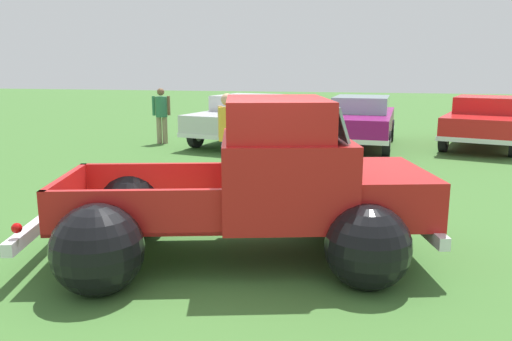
{
  "coord_description": "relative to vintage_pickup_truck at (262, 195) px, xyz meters",
  "views": [
    {
      "loc": [
        1.59,
        -5.65,
        2.28
      ],
      "look_at": [
        0.0,
        1.42,
        0.78
      ],
      "focal_mm": 35.43,
      "sensor_mm": 36.0,
      "label": 1
    }
  ],
  "objects": [
    {
      "name": "show_car_2",
      "position": [
        4.43,
        9.74,
        0.03
      ],
      "size": [
        3.04,
        4.73,
        1.43
      ],
      "rotation": [
        0.0,
        0.0,
        -1.85
      ],
      "color": "black",
      "rests_on": "ground"
    },
    {
      "name": "show_car_0",
      "position": [
        -2.43,
        9.01,
        0.03
      ],
      "size": [
        2.84,
        4.7,
        1.43
      ],
      "rotation": [
        0.0,
        0.0,
        -1.79
      ],
      "color": "black",
      "rests_on": "ground"
    },
    {
      "name": "ground_plane",
      "position": [
        -0.37,
        -0.1,
        -0.76
      ],
      "size": [
        80.0,
        80.0,
        0.0
      ],
      "primitive_type": "plane",
      "color": "#3D6B2D"
    },
    {
      "name": "spectator_0",
      "position": [
        -4.83,
        8.3,
        0.18
      ],
      "size": [
        0.53,
        0.44,
        1.64
      ],
      "rotation": [
        0.0,
        0.0,
        1.94
      ],
      "color": "gray",
      "rests_on": "ground"
    },
    {
      "name": "show_car_1",
      "position": [
        0.97,
        9.04,
        0.03
      ],
      "size": [
        2.1,
        4.61,
        1.43
      ],
      "rotation": [
        0.0,
        0.0,
        -1.64
      ],
      "color": "black",
      "rests_on": "ground"
    },
    {
      "name": "vintage_pickup_truck",
      "position": [
        0.0,
        0.0,
        0.0
      ],
      "size": [
        4.96,
        3.63,
        1.96
      ],
      "rotation": [
        0.0,
        0.0,
        0.26
      ],
      "color": "black",
      "rests_on": "ground"
    },
    {
      "name": "spectator_1",
      "position": [
        -1.44,
        3.56,
        0.26
      ],
      "size": [
        0.49,
        0.47,
        1.78
      ],
      "rotation": [
        0.0,
        0.0,
        0.97
      ],
      "color": "navy",
      "rests_on": "ground"
    }
  ]
}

